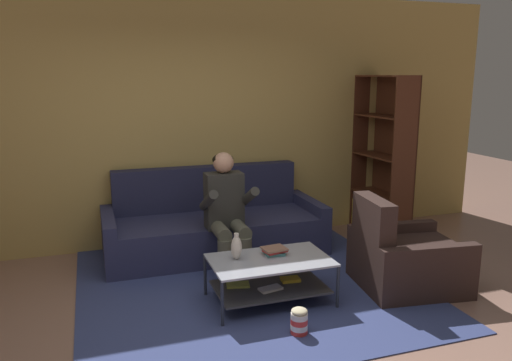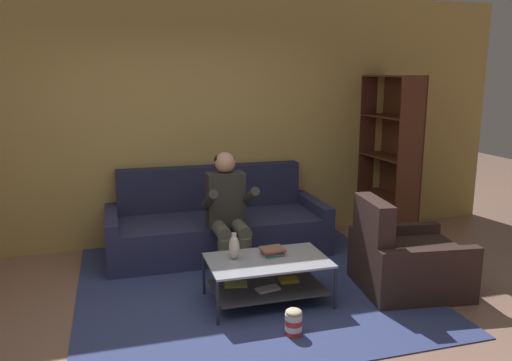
{
  "view_description": "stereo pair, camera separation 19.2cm",
  "coord_description": "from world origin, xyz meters",
  "px_view_note": "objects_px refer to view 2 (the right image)",
  "views": [
    {
      "loc": [
        -0.92,
        -3.31,
        1.98
      ],
      "look_at": [
        0.55,
        1.04,
        1.0
      ],
      "focal_mm": 35.0,
      "sensor_mm": 36.0,
      "label": 1
    },
    {
      "loc": [
        -0.73,
        -3.37,
        1.98
      ],
      "look_at": [
        0.55,
        1.04,
        1.0
      ],
      "focal_mm": 35.0,
      "sensor_mm": 36.0,
      "label": 2
    }
  ],
  "objects_px": {
    "book_stack": "(273,251)",
    "bookshelf": "(388,172)",
    "popcorn_tub": "(294,322)",
    "person_seated_center": "(228,208)",
    "couch": "(217,226)",
    "vase": "(234,247)",
    "coffee_table": "(267,274)",
    "armchair": "(406,261)"
  },
  "relations": [
    {
      "from": "coffee_table",
      "to": "armchair",
      "type": "relative_size",
      "value": 1.03
    },
    {
      "from": "popcorn_tub",
      "to": "bookshelf",
      "type": "bearing_deg",
      "value": 45.9
    },
    {
      "from": "book_stack",
      "to": "popcorn_tub",
      "type": "relative_size",
      "value": 1.05
    },
    {
      "from": "vase",
      "to": "popcorn_tub",
      "type": "height_order",
      "value": "vase"
    },
    {
      "from": "armchair",
      "to": "bookshelf",
      "type": "bearing_deg",
      "value": 65.07
    },
    {
      "from": "coffee_table",
      "to": "popcorn_tub",
      "type": "bearing_deg",
      "value": -88.12
    },
    {
      "from": "book_stack",
      "to": "person_seated_center",
      "type": "bearing_deg",
      "value": 107.61
    },
    {
      "from": "popcorn_tub",
      "to": "book_stack",
      "type": "bearing_deg",
      "value": 85.26
    },
    {
      "from": "vase",
      "to": "armchair",
      "type": "distance_m",
      "value": 1.62
    },
    {
      "from": "couch",
      "to": "vase",
      "type": "distance_m",
      "value": 1.34
    },
    {
      "from": "person_seated_center",
      "to": "coffee_table",
      "type": "relative_size",
      "value": 1.16
    },
    {
      "from": "book_stack",
      "to": "armchair",
      "type": "distance_m",
      "value": 1.26
    },
    {
      "from": "armchair",
      "to": "coffee_table",
      "type": "bearing_deg",
      "value": 175.44
    },
    {
      "from": "bookshelf",
      "to": "armchair",
      "type": "height_order",
      "value": "bookshelf"
    },
    {
      "from": "person_seated_center",
      "to": "book_stack",
      "type": "relative_size",
      "value": 5.3
    },
    {
      "from": "vase",
      "to": "bookshelf",
      "type": "xyz_separation_m",
      "value": [
        2.34,
        1.41,
        0.27
      ]
    },
    {
      "from": "couch",
      "to": "armchair",
      "type": "bearing_deg",
      "value": -45.85
    },
    {
      "from": "armchair",
      "to": "popcorn_tub",
      "type": "distance_m",
      "value": 1.4
    },
    {
      "from": "book_stack",
      "to": "popcorn_tub",
      "type": "height_order",
      "value": "book_stack"
    },
    {
      "from": "person_seated_center",
      "to": "vase",
      "type": "bearing_deg",
      "value": -99.13
    },
    {
      "from": "bookshelf",
      "to": "vase",
      "type": "bearing_deg",
      "value": -148.93
    },
    {
      "from": "person_seated_center",
      "to": "book_stack",
      "type": "distance_m",
      "value": 0.81
    },
    {
      "from": "coffee_table",
      "to": "vase",
      "type": "relative_size",
      "value": 4.42
    },
    {
      "from": "popcorn_tub",
      "to": "armchair",
      "type": "bearing_deg",
      "value": 21.21
    },
    {
      "from": "popcorn_tub",
      "to": "coffee_table",
      "type": "bearing_deg",
      "value": 91.88
    },
    {
      "from": "couch",
      "to": "popcorn_tub",
      "type": "distance_m",
      "value": 2.03
    },
    {
      "from": "popcorn_tub",
      "to": "person_seated_center",
      "type": "bearing_deg",
      "value": 96.99
    },
    {
      "from": "person_seated_center",
      "to": "popcorn_tub",
      "type": "bearing_deg",
      "value": -83.01
    },
    {
      "from": "coffee_table",
      "to": "book_stack",
      "type": "relative_size",
      "value": 4.57
    },
    {
      "from": "couch",
      "to": "armchair",
      "type": "xyz_separation_m",
      "value": [
        1.47,
        -1.52,
        -0.02
      ]
    },
    {
      "from": "couch",
      "to": "bookshelf",
      "type": "xyz_separation_m",
      "value": [
        2.22,
        0.09,
        0.49
      ]
    },
    {
      "from": "book_stack",
      "to": "bookshelf",
      "type": "relative_size",
      "value": 0.12
    },
    {
      "from": "person_seated_center",
      "to": "armchair",
      "type": "xyz_separation_m",
      "value": [
        1.47,
        -0.94,
        -0.38
      ]
    },
    {
      "from": "vase",
      "to": "popcorn_tub",
      "type": "distance_m",
      "value": 0.86
    },
    {
      "from": "person_seated_center",
      "to": "book_stack",
      "type": "bearing_deg",
      "value": -72.39
    },
    {
      "from": "coffee_table",
      "to": "vase",
      "type": "distance_m",
      "value": 0.38
    },
    {
      "from": "couch",
      "to": "coffee_table",
      "type": "bearing_deg",
      "value": -83.65
    },
    {
      "from": "vase",
      "to": "bookshelf",
      "type": "height_order",
      "value": "bookshelf"
    },
    {
      "from": "coffee_table",
      "to": "popcorn_tub",
      "type": "distance_m",
      "value": 0.63
    },
    {
      "from": "person_seated_center",
      "to": "vase",
      "type": "xyz_separation_m",
      "value": [
        -0.12,
        -0.75,
        -0.15
      ]
    },
    {
      "from": "couch",
      "to": "armchair",
      "type": "height_order",
      "value": "couch"
    },
    {
      "from": "coffee_table",
      "to": "book_stack",
      "type": "distance_m",
      "value": 0.21
    }
  ]
}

